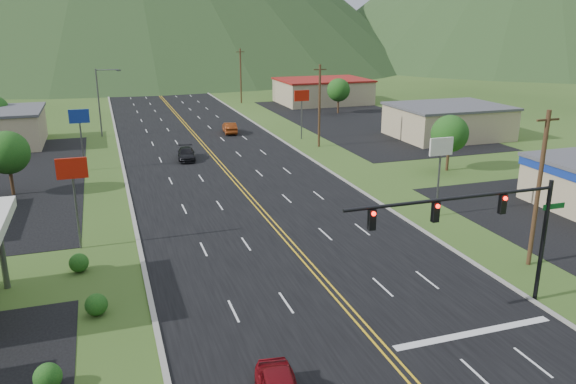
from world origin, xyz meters
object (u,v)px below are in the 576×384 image
object	(u,v)px
car_dark_mid	(186,154)
car_red_far	(230,128)
traffic_signal	(485,218)
streetlight_west	(101,98)

from	to	relation	value
car_dark_mid	car_red_far	bearing A→B (deg)	65.68
traffic_signal	streetlight_west	bearing A→B (deg)	107.97
streetlight_west	car_red_far	bearing A→B (deg)	-11.35
car_dark_mid	car_red_far	size ratio (longest dim) A/B	1.00
car_red_far	car_dark_mid	bearing A→B (deg)	64.68
car_dark_mid	streetlight_west	bearing A→B (deg)	123.14
traffic_signal	car_red_far	distance (m)	52.91
traffic_signal	streetlight_west	size ratio (longest dim) A/B	1.46
traffic_signal	car_red_far	xyz separation A→B (m)	(-1.63, 52.69, -4.58)
car_red_far	streetlight_west	bearing A→B (deg)	-5.96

